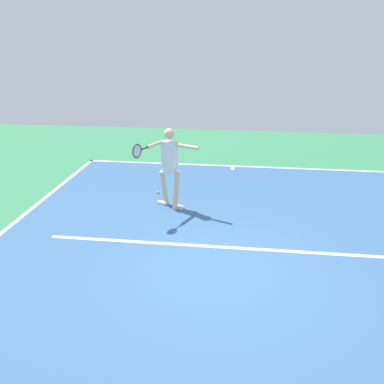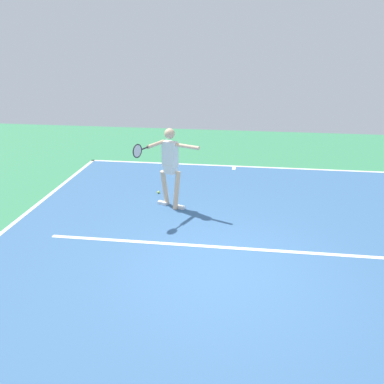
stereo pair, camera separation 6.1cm
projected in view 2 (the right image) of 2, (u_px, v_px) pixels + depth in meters
ground_plane at (221, 271)px, 6.88m from camera, size 21.84×21.84×0.00m
court_surface at (221, 270)px, 6.88m from camera, size 9.12×11.95×0.00m
court_line_baseline_near at (234, 166)px, 12.35m from camera, size 9.12×0.10×0.01m
court_line_service at (224, 247)px, 7.62m from camera, size 6.84×0.10×0.01m
court_line_centre_mark at (234, 168)px, 12.16m from camera, size 0.10×0.30×0.01m
tennis_player at (170, 162)px, 9.03m from camera, size 1.29×1.13×1.86m
tennis_ball_by_baseline at (158, 192)px, 10.21m from camera, size 0.07×0.07×0.07m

